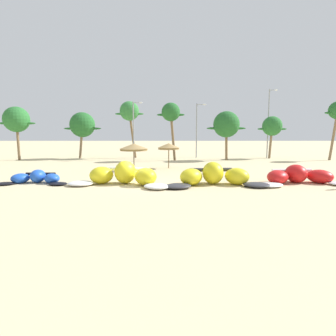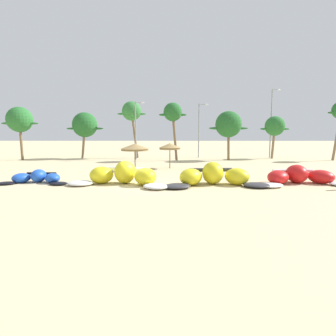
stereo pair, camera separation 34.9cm
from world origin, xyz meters
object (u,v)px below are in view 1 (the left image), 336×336
at_px(kite_far_left, 36,178).
at_px(kite_left, 123,176).
at_px(kite_center, 299,176).
at_px(palm_left, 82,125).
at_px(beach_umbrella_near_van, 134,147).
at_px(palm_center_left, 171,113).
at_px(beach_umbrella_middle, 169,146).
at_px(palm_left_of_gap, 130,112).
at_px(palm_leftmost, 17,120).
at_px(lamppost_east_center, 269,121).
at_px(palm_right_of_gap, 272,126).
at_px(palm_center_right, 226,125).
at_px(lamppost_west_center, 197,128).
at_px(lamppost_west, 134,127).
at_px(kite_left_of_center, 214,176).

relative_size(kite_far_left, kite_left, 0.73).
bearing_deg(kite_center, palm_left, 136.18).
relative_size(beach_umbrella_near_van, palm_center_left, 0.37).
height_order(beach_umbrella_middle, palm_center_left, palm_center_left).
distance_m(kite_left, palm_left_of_gap, 25.21).
xyz_separation_m(kite_left, palm_leftmost, (-18.58, 20.17, 5.19)).
xyz_separation_m(beach_umbrella_middle, lamppost_east_center, (16.05, 14.16, 3.47)).
bearing_deg(palm_leftmost, kite_far_left, -59.38).
bearing_deg(palm_left_of_gap, beach_umbrella_middle, -66.06).
height_order(palm_left_of_gap, palm_right_of_gap, palm_left_of_gap).
relative_size(beach_umbrella_near_van, palm_left, 0.43).
relative_size(kite_left, palm_left, 1.12).
xyz_separation_m(palm_center_right, lamppost_west_center, (-3.74, 4.52, -0.34)).
distance_m(palm_left_of_gap, lamppost_east_center, 22.29).
bearing_deg(kite_left, palm_center_right, 59.31).
bearing_deg(palm_center_right, palm_leftmost, 179.82).
xyz_separation_m(palm_right_of_gap, lamppost_west, (-21.32, -1.54, -0.18)).
bearing_deg(lamppost_east_center, palm_right_of_gap, -85.19).
height_order(palm_right_of_gap, lamppost_west, lamppost_west).
distance_m(kite_center, palm_right_of_gap, 23.84).
xyz_separation_m(kite_left, palm_center_left, (3.85, 19.77, 6.11)).
bearing_deg(lamppost_east_center, kite_left_of_center, -117.16).
height_order(kite_far_left, beach_umbrella_near_van, beach_umbrella_near_van).
xyz_separation_m(palm_leftmost, palm_center_right, (30.49, -0.09, -0.70)).
height_order(kite_left_of_center, beach_umbrella_middle, beach_umbrella_middle).
relative_size(lamppost_west, lamppost_east_center, 0.79).
xyz_separation_m(palm_left, lamppost_west, (8.28, -1.57, -0.40)).
xyz_separation_m(kite_center, palm_center_right, (-1.80, 19.63, 4.62)).
xyz_separation_m(kite_far_left, palm_center_left, (10.83, 19.20, 6.40)).
height_order(kite_left_of_center, lamppost_west, lamppost_west).
bearing_deg(palm_leftmost, palm_center_right, -0.18).
bearing_deg(lamppost_east_center, beach_umbrella_middle, -138.57).
height_order(palm_leftmost, lamppost_west, lamppost_west).
relative_size(kite_left, lamppost_west, 0.93).
bearing_deg(palm_leftmost, lamppost_west, 4.70).
xyz_separation_m(beach_umbrella_middle, lamppost_west, (-5.16, 11.34, 2.34)).
bearing_deg(kite_far_left, palm_center_left, 60.57).
height_order(kite_far_left, kite_center, kite_center).
bearing_deg(palm_left, palm_right_of_gap, -0.05).
distance_m(palm_center_left, palm_center_right, 8.23).
height_order(beach_umbrella_middle, palm_left_of_gap, palm_left_of_gap).
bearing_deg(lamppost_east_center, kite_center, -103.74).
relative_size(kite_left, kite_left_of_center, 0.98).
bearing_deg(lamppost_west, palm_center_right, -6.25).
bearing_deg(kite_center, beach_umbrella_middle, 136.19).
distance_m(kite_left_of_center, lamppost_east_center, 28.12).
bearing_deg(palm_right_of_gap, lamppost_west_center, 172.62).
height_order(palm_left, palm_center_right, palm_left).
bearing_deg(palm_left_of_gap, palm_center_right, -15.72).
bearing_deg(palm_center_right, kite_far_left, -134.08).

